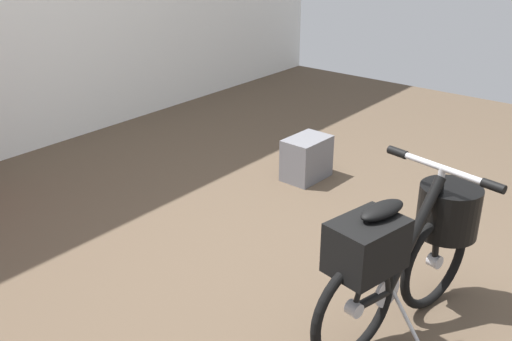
# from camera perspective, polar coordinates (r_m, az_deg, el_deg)

# --- Properties ---
(ground_plane) EXTENTS (7.39, 7.39, 0.00)m
(ground_plane) POSITION_cam_1_polar(r_m,az_deg,el_deg) (2.80, 1.67, -11.18)
(ground_plane) COLOR brown
(folding_bike_foreground) EXTENTS (0.97, 0.53, 0.70)m
(folding_bike_foreground) POSITION_cam_1_polar(r_m,az_deg,el_deg) (2.43, 14.67, -7.24)
(folding_bike_foreground) COLOR black
(folding_bike_foreground) RESTS_ON ground_plane
(handbag_on_floor) EXTENTS (0.32, 0.25, 0.28)m
(handbag_on_floor) POSITION_cam_1_polar(r_m,az_deg,el_deg) (3.84, 4.92, 1.20)
(handbag_on_floor) COLOR slate
(handbag_on_floor) RESTS_ON ground_plane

